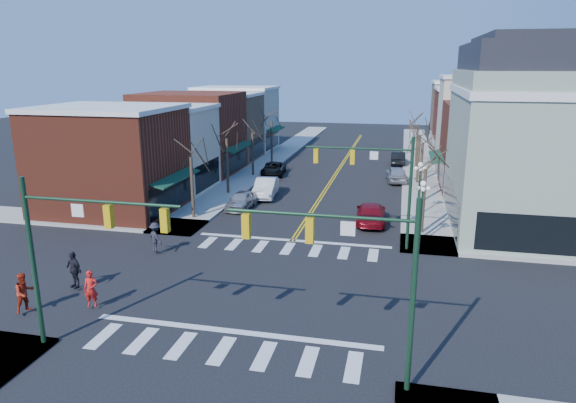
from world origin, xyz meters
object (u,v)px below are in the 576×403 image
Objects in this scene: lamppost_midblock at (420,180)px; pedestrian_red_b at (25,292)px; car_left_near at (241,200)px; car_right_far at (398,158)px; pedestrian_dark_b at (156,237)px; pedestrian_dark_a at (74,269)px; car_right_mid at (397,174)px; victorian_corner at (547,135)px; car_left_far at (273,169)px; pedestrian_red_a at (91,289)px; car_left_mid at (266,188)px; car_right_near at (371,213)px; lamppost_corner at (422,202)px.

lamppost_midblock reaches higher than pedestrian_red_b.
car_right_far reaches higher than car_left_near.
pedestrian_dark_a is at bearing 106.31° from pedestrian_dark_b.
car_right_mid is 27.85m from pedestrian_dark_b.
lamppost_midblock is (-8.30, 0.50, -3.70)m from victorian_corner.
car_right_far is at bearing -97.49° from car_right_mid.
car_right_mid reaches higher than car_left_near.
pedestrian_red_a is at bearing -97.90° from car_left_far.
victorian_corner reaches higher than pedestrian_dark_b.
lamppost_midblock is at bearing -110.84° from pedestrian_dark_b.
car_right_mid is 33.66m from pedestrian_dark_a.
car_right_mid reaches higher than car_left_far.
car_right_mid is (11.20, 8.68, -0.03)m from car_left_mid.
car_right_far is at bearing 65.30° from car_left_near.
car_right_far is 2.35× the size of pedestrian_dark_a.
car_left_mid is (-13.00, 3.78, -2.13)m from lamppost_midblock.
car_left_mid is 21.53m from pedestrian_dark_a.
pedestrian_dark_b is at bearing 77.03° from pedestrian_red_a.
pedestrian_red_b reaches higher than car_right_near.
pedestrian_dark_a is at bearing 14.99° from pedestrian_red_b.
lamppost_midblock is at bearing -15.94° from pedestrian_red_b.
car_right_near is at bearing 68.65° from pedestrian_dark_a.
lamppost_midblock is (0.00, 6.50, 0.00)m from lamppost_corner.
car_right_far is (0.00, 9.62, -0.04)m from car_right_mid.
car_right_mid is at bearing 95.42° from lamppost_corner.
pedestrian_dark_b reaches higher than car_right_mid.
lamppost_midblock reaches higher than car_left_far.
car_left_near is 0.83× the size of car_left_mid.
pedestrian_red_b reaches higher than car_right_mid.
lamppost_corner is 0.86× the size of car_left_mid.
car_right_mid is at bearing -99.90° from car_right_near.
pedestrian_dark_a is (-15.83, -39.33, 0.37)m from car_right_far.
car_left_far is at bearing -59.90° from pedestrian_dark_b.
car_left_far is (-22.90, 13.40, -5.98)m from victorian_corner.
car_right_near reaches higher than car_left_far.
car_right_mid reaches higher than car_right_far.
car_left_mid is 21.46m from car_right_far.
car_left_mid is 14.17m from car_right_mid.
lamppost_midblock reaches higher than pedestrian_dark_a.
lamppost_midblock is 14.11m from car_left_near.
pedestrian_red_b is at bearing 108.21° from pedestrian_dark_b.
pedestrian_dark_b is (2.30, 8.61, -0.01)m from pedestrian_red_b.
victorian_corner reaches higher than lamppost_corner.
lamppost_corner is at bearing 53.15° from pedestrian_dark_a.
pedestrian_red_b is at bearing 66.96° from car_right_far.
car_right_near is 20.84m from pedestrian_red_a.
pedestrian_red_b is at bearing -102.49° from car_left_far.
car_left_near is (-13.93, 6.08, -2.25)m from lamppost_corner.
lamppost_midblock is at bearing 5.33° from car_left_near.
pedestrian_red_a is (-15.50, -12.52, -1.91)m from lamppost_corner.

